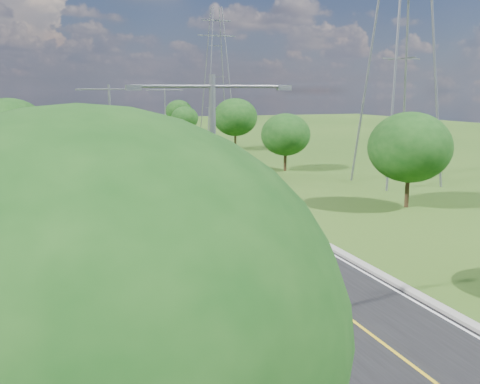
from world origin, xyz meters
The scene contains 22 objects.
ground centered at (0.00, 60.00, 0.00)m, with size 260.00×260.00×0.00m, color #274714.
road centered at (0.00, 66.00, 0.03)m, with size 8.00×150.00×0.06m, color black.
curb_left centered at (-4.25, 66.00, 0.11)m, with size 0.50×150.00×0.22m, color gray.
curb_right centered at (4.25, 66.00, 0.11)m, with size 0.50×150.00×0.22m, color gray.
speed_limit_sign centered at (5.20, 37.98, 1.60)m, with size 0.55×0.09×2.40m.
overpass centered at (0.00, 140.00, 2.41)m, with size 30.00×3.00×3.20m.
streetlight_near_left centered at (-6.00, 12.00, 5.94)m, with size 5.90×0.25×10.00m.
streetlight_mid_left centered at (-6.00, 45.00, 5.94)m, with size 5.90×0.25×10.00m.
streetlight_far_right centered at (6.00, 78.00, 5.94)m, with size 5.90×0.25×10.00m.
power_tower_near centered at (22.00, 40.00, 14.01)m, with size 9.00×6.40×28.00m.
power_tower_far centered at (26.00, 115.00, 14.01)m, with size 9.00×6.40×28.00m.
tree_lc centered at (-15.00, 50.00, 5.58)m, with size 7.56×7.56×8.79m.
tree_ld centered at (-17.00, 74.00, 4.95)m, with size 6.72×6.72×7.82m.
tree_le centered at (-14.50, 98.00, 4.33)m, with size 5.88×5.88×6.84m.
tree_lf centered at (-11.00, 2.00, 5.89)m, with size 7.98×7.98×9.28m.
tree_rb centered at (16.00, 30.00, 4.95)m, with size 6.72×6.72×7.82m.
tree_rc centered at (15.00, 52.00, 4.33)m, with size 5.88×5.88×6.84m.
tree_rd centered at (17.00, 76.00, 5.27)m, with size 7.14×7.14×8.30m.
tree_re centered at (14.50, 100.00, 4.02)m, with size 5.46×5.46×6.35m.
tree_rf centered at (18.00, 120.00, 4.64)m, with size 6.30×6.30×7.33m.
bus_outbound centered at (1.35, 66.69, 1.48)m, with size 2.38×10.18×2.83m, color silver.
bus_inbound centered at (-3.17, 41.05, 1.56)m, with size 2.53×10.80×3.01m, color white.
Camera 1 is at (-11.39, -5.98, 9.45)m, focal length 40.00 mm.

